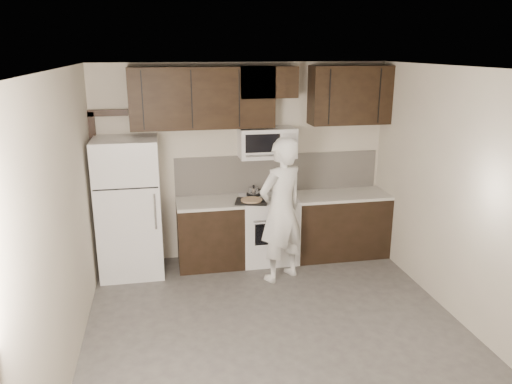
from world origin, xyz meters
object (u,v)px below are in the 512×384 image
object	(u,v)px
stove	(268,229)
microwave	(267,143)
person	(281,210)
refrigerator	(129,207)

from	to	relation	value
stove	microwave	distance (m)	1.20
microwave	stove	bearing A→B (deg)	-89.90
person	microwave	bearing A→B (deg)	-115.88
stove	microwave	size ratio (longest dim) A/B	1.24
microwave	person	bearing A→B (deg)	-87.72
stove	person	world-z (taller)	person
stove	refrigerator	distance (m)	1.90
stove	refrigerator	bearing A→B (deg)	-178.49
stove	person	bearing A→B (deg)	-87.29
stove	refrigerator	world-z (taller)	refrigerator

